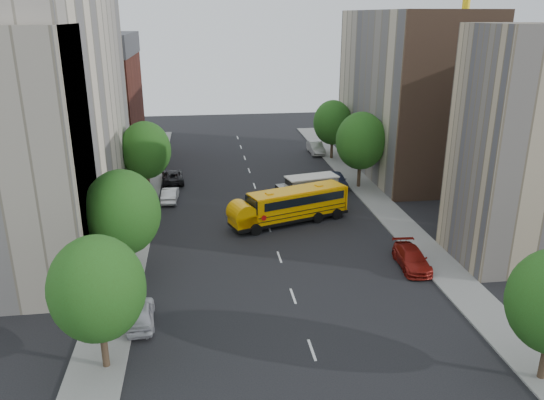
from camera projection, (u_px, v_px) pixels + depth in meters
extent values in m
plane|color=black|center=(276.00, 246.00, 42.34)|extent=(120.00, 120.00, 0.00)
cube|color=slate|center=(135.00, 229.00, 45.51)|extent=(3.00, 80.00, 0.12)
cube|color=slate|center=(392.00, 216.00, 48.48)|extent=(3.00, 80.00, 0.12)
cube|color=silver|center=(261.00, 204.00, 51.69)|extent=(0.15, 64.00, 0.01)
cube|color=beige|center=(43.00, 114.00, 42.32)|extent=(10.00, 26.00, 20.00)
cube|color=maroon|center=(95.00, 111.00, 64.04)|extent=(10.00, 15.00, 13.00)
cube|color=#BFB195|center=(1.00, 168.00, 33.00)|extent=(10.00, 7.00, 17.00)
cube|color=tan|center=(535.00, 149.00, 37.65)|extent=(10.00, 7.00, 17.00)
cube|color=#BFB195|center=(407.00, 94.00, 60.39)|extent=(10.00, 22.00, 18.00)
cube|color=brown|center=(450.00, 110.00, 50.11)|extent=(10.10, 0.30, 18.00)
cylinder|color=yellow|center=(465.00, 15.00, 66.35)|extent=(1.00, 1.00, 35.00)
cylinder|color=#38281C|center=(104.00, 345.00, 27.39)|extent=(0.36, 0.36, 2.70)
ellipsoid|color=#254312|center=(97.00, 289.00, 26.30)|extent=(4.80, 4.80, 5.52)
cylinder|color=#38281C|center=(127.00, 260.00, 36.71)|extent=(0.36, 0.36, 2.88)
ellipsoid|color=#254312|center=(122.00, 213.00, 35.54)|extent=(5.12, 5.12, 5.89)
cylinder|color=#38281C|center=(148.00, 183.00, 53.55)|extent=(0.36, 0.36, 2.81)
ellipsoid|color=#254312|center=(146.00, 150.00, 52.41)|extent=(4.99, 4.99, 5.74)
cylinder|color=#38281C|center=(544.00, 357.00, 26.51)|extent=(0.36, 0.36, 2.59)
cylinder|color=#38281C|center=(359.00, 174.00, 56.36)|extent=(0.36, 0.36, 2.95)
ellipsoid|color=#254312|center=(361.00, 141.00, 55.17)|extent=(5.25, 5.25, 6.04)
cylinder|color=#38281C|center=(332.00, 148.00, 67.62)|extent=(0.36, 0.36, 2.74)
ellipsoid|color=#254312|center=(333.00, 122.00, 66.51)|extent=(4.86, 4.86, 5.59)
cube|color=black|center=(289.00, 217.00, 47.05)|extent=(11.09, 5.97, 0.29)
cube|color=#FCA705|center=(296.00, 202.00, 46.93)|extent=(9.06, 5.21, 2.24)
cube|color=#FCA705|center=(244.00, 219.00, 44.92)|extent=(2.39, 2.69, 0.97)
cube|color=black|center=(254.00, 204.00, 44.98)|extent=(1.20, 2.27, 1.17)
cube|color=#FCA705|center=(297.00, 190.00, 46.55)|extent=(8.99, 5.02, 0.14)
cube|color=black|center=(298.00, 197.00, 46.85)|extent=(8.34, 5.00, 0.73)
cube|color=black|center=(296.00, 210.00, 47.19)|extent=(9.08, 5.26, 0.06)
cube|color=black|center=(296.00, 206.00, 47.06)|extent=(9.08, 5.26, 0.06)
cube|color=#FCA705|center=(338.00, 195.00, 48.85)|extent=(0.95, 2.34, 2.24)
cube|color=#FCA705|center=(270.00, 193.00, 45.38)|extent=(0.74, 0.74, 0.10)
cube|color=#FCA705|center=(318.00, 185.00, 47.49)|extent=(0.74, 0.74, 0.10)
cylinder|color=#FCA705|center=(243.00, 214.00, 44.76)|extent=(2.67, 2.79, 2.04)
cylinder|color=red|center=(265.00, 218.00, 44.30)|extent=(0.47, 0.20, 0.49)
cylinder|color=black|center=(257.00, 229.00, 44.41)|extent=(1.01, 0.60, 0.97)
cylinder|color=black|center=(245.00, 220.00, 46.44)|extent=(1.01, 0.60, 0.97)
cylinder|color=black|center=(317.00, 218.00, 46.98)|extent=(1.01, 0.60, 0.97)
cylinder|color=black|center=(303.00, 209.00, 49.01)|extent=(1.01, 0.60, 0.97)
cylinder|color=black|center=(335.00, 214.00, 47.82)|extent=(1.01, 0.60, 0.97)
cylinder|color=black|center=(321.00, 206.00, 49.86)|extent=(1.01, 0.60, 0.97)
cube|color=black|center=(307.00, 198.00, 52.00)|extent=(6.59, 3.38, 0.31)
cube|color=white|center=(312.00, 186.00, 51.80)|extent=(5.13, 2.97, 1.89)
cube|color=white|center=(285.00, 193.00, 50.99)|extent=(1.86, 2.26, 1.26)
cube|color=silver|center=(312.00, 177.00, 51.48)|extent=(5.36, 3.11, 0.13)
cylinder|color=black|center=(289.00, 205.00, 50.35)|extent=(0.92, 0.44, 0.88)
cylinder|color=black|center=(281.00, 198.00, 52.21)|extent=(0.92, 0.44, 0.88)
cylinder|color=black|center=(313.00, 202.00, 51.17)|extent=(0.92, 0.44, 0.88)
cylinder|color=black|center=(304.00, 195.00, 53.02)|extent=(0.92, 0.44, 0.88)
cylinder|color=black|center=(334.00, 199.00, 51.91)|extent=(0.92, 0.44, 0.88)
cylinder|color=black|center=(325.00, 193.00, 53.77)|extent=(0.92, 0.44, 0.88)
imported|color=#B6B6BD|center=(140.00, 313.00, 31.53)|extent=(1.91, 4.20, 1.40)
imported|color=silver|center=(170.00, 194.00, 52.43)|extent=(1.65, 4.21, 1.37)
imported|color=black|center=(173.00, 176.00, 58.32)|extent=(2.64, 5.08, 1.37)
imported|color=maroon|center=(412.00, 258.00, 38.66)|extent=(2.29, 4.93, 1.39)
imported|color=#383D63|center=(337.00, 180.00, 56.93)|extent=(1.81, 4.40, 1.49)
imported|color=#A09F9B|center=(316.00, 148.00, 70.43)|extent=(1.71, 4.80, 1.58)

